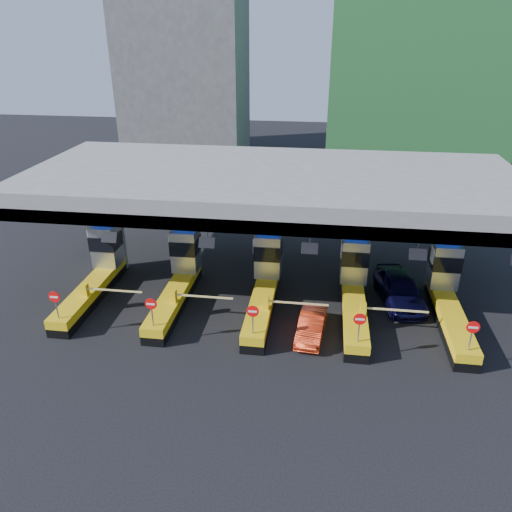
# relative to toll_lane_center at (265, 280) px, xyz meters

# --- Properties ---
(ground) EXTENTS (120.00, 120.00, 0.00)m
(ground) POSITION_rel_toll_lane_center_xyz_m (-0.00, -0.28, -1.40)
(ground) COLOR black
(ground) RESTS_ON ground
(toll_canopy) EXTENTS (28.00, 12.09, 7.00)m
(toll_canopy) POSITION_rel_toll_lane_center_xyz_m (-0.00, 2.59, 4.74)
(toll_canopy) COLOR slate
(toll_canopy) RESTS_ON ground
(toll_lane_far_left) EXTENTS (4.43, 8.00, 4.16)m
(toll_lane_far_left) POSITION_rel_toll_lane_center_xyz_m (-10.00, 0.00, 0.00)
(toll_lane_far_left) COLOR black
(toll_lane_far_left) RESTS_ON ground
(toll_lane_left) EXTENTS (4.43, 8.00, 4.16)m
(toll_lane_left) POSITION_rel_toll_lane_center_xyz_m (-5.00, 0.00, 0.00)
(toll_lane_left) COLOR black
(toll_lane_left) RESTS_ON ground
(toll_lane_center) EXTENTS (4.43, 8.00, 4.16)m
(toll_lane_center) POSITION_rel_toll_lane_center_xyz_m (0.00, 0.00, 0.00)
(toll_lane_center) COLOR black
(toll_lane_center) RESTS_ON ground
(toll_lane_right) EXTENTS (4.43, 8.00, 4.16)m
(toll_lane_right) POSITION_rel_toll_lane_center_xyz_m (5.00, 0.00, 0.00)
(toll_lane_right) COLOR black
(toll_lane_right) RESTS_ON ground
(toll_lane_far_right) EXTENTS (4.43, 8.00, 4.16)m
(toll_lane_far_right) POSITION_rel_toll_lane_center_xyz_m (10.00, 0.00, 0.00)
(toll_lane_far_right) COLOR black
(toll_lane_far_right) RESTS_ON ground
(bg_building_scaffold) EXTENTS (18.00, 12.00, 28.00)m
(bg_building_scaffold) POSITION_rel_toll_lane_center_xyz_m (12.00, 31.72, 12.60)
(bg_building_scaffold) COLOR #1E5926
(bg_building_scaffold) RESTS_ON ground
(bg_building_concrete) EXTENTS (14.00, 10.00, 18.00)m
(bg_building_concrete) POSITION_rel_toll_lane_center_xyz_m (-14.00, 35.72, 7.60)
(bg_building_concrete) COLOR #4C4C49
(bg_building_concrete) RESTS_ON ground
(van) EXTENTS (2.93, 5.46, 1.76)m
(van) POSITION_rel_toll_lane_center_xyz_m (7.64, 0.95, -0.51)
(van) COLOR black
(van) RESTS_ON ground
(red_car) EXTENTS (1.61, 3.72, 1.19)m
(red_car) POSITION_rel_toll_lane_center_xyz_m (2.78, -3.24, -0.80)
(red_car) COLOR #B8290E
(red_car) RESTS_ON ground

